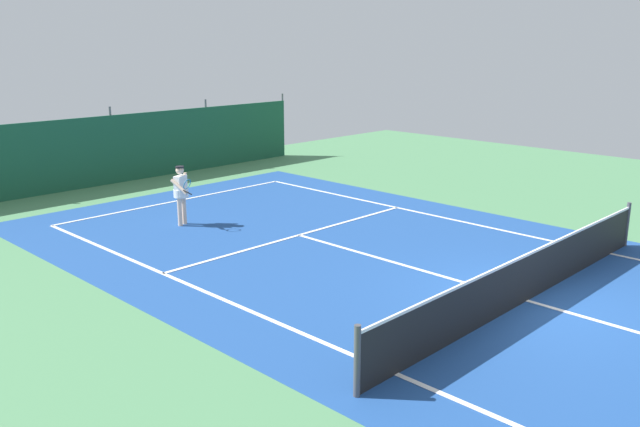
# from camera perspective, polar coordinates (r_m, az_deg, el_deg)

# --- Properties ---
(ground_plane) EXTENTS (36.00, 36.00, 0.00)m
(ground_plane) POSITION_cam_1_polar(r_m,az_deg,el_deg) (13.65, 17.30, -7.18)
(ground_plane) COLOR #4C8456
(court_surface) EXTENTS (11.02, 26.60, 0.01)m
(court_surface) POSITION_cam_1_polar(r_m,az_deg,el_deg) (13.65, 17.30, -7.16)
(court_surface) COLOR #1E478C
(court_surface) RESTS_ON ground
(tennis_net) EXTENTS (10.12, 0.10, 1.10)m
(tennis_net) POSITION_cam_1_polar(r_m,az_deg,el_deg) (13.48, 17.46, -5.16)
(tennis_net) COLOR black
(tennis_net) RESTS_ON ground
(back_fence) EXTENTS (16.30, 0.98, 2.70)m
(back_fence) POSITION_cam_1_polar(r_m,az_deg,el_deg) (25.04, -17.74, 4.17)
(back_fence) COLOR #195138
(back_fence) RESTS_ON ground
(tennis_player) EXTENTS (0.57, 0.82, 1.64)m
(tennis_player) POSITION_cam_1_polar(r_m,az_deg,el_deg) (18.40, -11.84, 1.91)
(tennis_player) COLOR beige
(tennis_player) RESTS_ON ground
(tennis_ball_near_player) EXTENTS (0.07, 0.07, 0.07)m
(tennis_ball_near_player) POSITION_cam_1_polar(r_m,az_deg,el_deg) (19.47, -12.02, -0.22)
(tennis_ball_near_player) COLOR #CCDB33
(tennis_ball_near_player) RESTS_ON ground
(parked_car) EXTENTS (2.08, 4.23, 1.68)m
(parked_car) POSITION_cam_1_polar(r_m,az_deg,el_deg) (29.24, -13.32, 6.24)
(parked_car) COLOR navy
(parked_car) RESTS_ON ground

